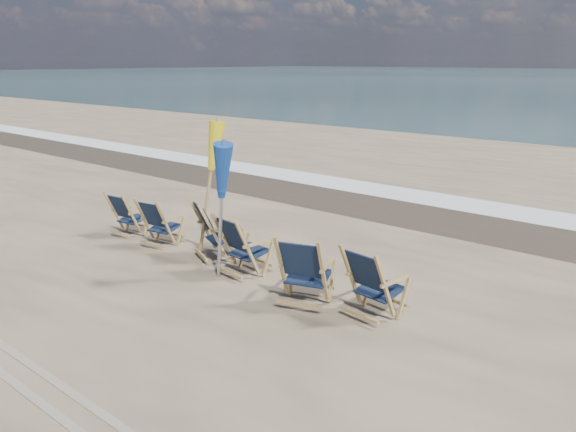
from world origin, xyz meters
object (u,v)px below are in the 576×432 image
(umbrella_blue, at_px, (219,174))
(beach_chair_2, at_px, (213,235))
(beach_chair_0, at_px, (132,216))
(umbrella_yellow, at_px, (206,153))
(beach_chair_3, at_px, (247,250))
(beach_chair_5, at_px, (385,290))
(beach_chair_4, at_px, (323,275))
(beach_chair_1, at_px, (165,225))

(umbrella_blue, bearing_deg, beach_chair_2, 146.47)
(beach_chair_0, height_order, umbrella_yellow, umbrella_yellow)
(beach_chair_0, bearing_deg, beach_chair_3, 171.32)
(beach_chair_5, xyz_separation_m, umbrella_blue, (-2.76, -0.28, 1.23))
(beach_chair_4, height_order, umbrella_blue, umbrella_blue)
(beach_chair_1, relative_size, umbrella_yellow, 0.40)
(beach_chair_2, bearing_deg, beach_chair_4, -162.41)
(beach_chair_2, relative_size, umbrella_yellow, 0.46)
(beach_chair_5, bearing_deg, beach_chair_3, 8.12)
(beach_chair_1, height_order, beach_chair_3, beach_chair_3)
(beach_chair_0, relative_size, beach_chair_2, 0.84)
(beach_chair_5, bearing_deg, beach_chair_4, 16.43)
(beach_chair_2, distance_m, umbrella_yellow, 1.44)
(beach_chair_1, relative_size, beach_chair_5, 0.91)
(beach_chair_3, xyz_separation_m, beach_chair_5, (2.46, 0.01, -0.00))
(beach_chair_2, bearing_deg, umbrella_blue, 170.94)
(beach_chair_0, xyz_separation_m, umbrella_blue, (2.99, -0.43, 1.30))
(umbrella_blue, bearing_deg, beach_chair_1, 167.29)
(beach_chair_5, bearing_deg, umbrella_blue, 13.69)
(beach_chair_0, bearing_deg, beach_chair_5, 172.68)
(beach_chair_4, distance_m, umbrella_blue, 2.22)
(beach_chair_2, distance_m, beach_chair_5, 3.45)
(umbrella_yellow, bearing_deg, beach_chair_0, -168.87)
(beach_chair_2, bearing_deg, beach_chair_1, 25.09)
(beach_chair_2, relative_size, beach_chair_4, 1.00)
(beach_chair_3, distance_m, umbrella_yellow, 2.04)
(beach_chair_2, height_order, umbrella_yellow, umbrella_yellow)
(beach_chair_4, height_order, umbrella_yellow, umbrella_yellow)
(beach_chair_0, relative_size, umbrella_blue, 0.41)
(beach_chair_0, xyz_separation_m, umbrella_yellow, (1.83, 0.36, 1.40))
(beach_chair_3, height_order, beach_chair_5, beach_chair_3)
(beach_chair_0, distance_m, umbrella_blue, 3.29)
(beach_chair_1, height_order, umbrella_blue, umbrella_blue)
(beach_chair_0, bearing_deg, beach_chair_1, 174.54)
(beach_chair_1, height_order, beach_chair_2, beach_chair_2)
(beach_chair_2, relative_size, umbrella_blue, 0.48)
(umbrella_yellow, height_order, umbrella_blue, umbrella_yellow)
(beach_chair_2, distance_m, beach_chair_3, 1.00)
(beach_chair_0, distance_m, beach_chair_3, 3.29)
(beach_chair_0, xyz_separation_m, beach_chair_2, (2.31, 0.02, 0.09))
(beach_chair_1, distance_m, beach_chair_4, 3.82)
(beach_chair_1, distance_m, umbrella_blue, 2.38)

